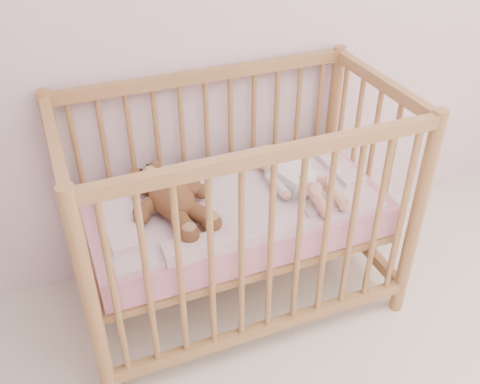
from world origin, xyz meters
name	(u,v)px	position (x,y,z in m)	size (l,w,h in m)	color
crib	(236,209)	(-0.45, 1.60, 0.50)	(1.36, 0.76, 1.00)	#AC7949
mattress	(236,212)	(-0.45, 1.60, 0.49)	(1.22, 0.62, 0.13)	pink
blanket	(236,198)	(-0.45, 1.60, 0.56)	(1.10, 0.58, 0.06)	#E19BB7
baby	(292,173)	(-0.21, 1.58, 0.64)	(0.26, 0.53, 0.13)	silver
teddy_bear	(172,197)	(-0.72, 1.58, 0.65)	(0.35, 0.50, 0.14)	brown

